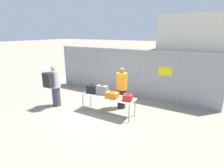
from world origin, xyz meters
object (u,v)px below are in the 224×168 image
Objects in this scene: suitcase_grey at (102,90)px; suitcase_orange at (112,95)px; traveler_hooded at (54,84)px; security_worker_near at (122,88)px; utility_trailer at (179,84)px; inspection_table at (108,97)px; suitcase_red at (128,98)px; suitcase_black at (92,89)px.

suitcase_orange is (0.54, -0.13, -0.07)m from suitcase_grey.
traveler_hooded reaches higher than security_worker_near.
suitcase_grey is 4.90m from utility_trailer.
suitcase_red is at bearing -3.79° from inspection_table.
inspection_table is at bearing 24.25° from traveler_hooded.
suitcase_black is 0.90× the size of suitcase_grey.
suitcase_red is 0.20× the size of security_worker_near.
suitcase_black is 1.24m from security_worker_near.
suitcase_black is 5.15m from utility_trailer.
utility_trailer is at bearing 60.28° from traveler_hooded.
suitcase_grey is at bearing 173.31° from inspection_table.
suitcase_grey is at bearing 166.72° from suitcase_orange.
suitcase_black is 1.16× the size of suitcase_red.
suitcase_grey is 1.17m from suitcase_red.
suitcase_orange is at bearing -13.28° from suitcase_grey.
security_worker_near is (-0.64, 0.80, 0.06)m from suitcase_red.
suitcase_orange is 4.79m from utility_trailer.
utility_trailer is (1.74, 3.61, -0.50)m from security_worker_near.
suitcase_black is at bearing 177.92° from inspection_table.
security_worker_near is at bearing 35.32° from suitcase_black.
security_worker_near is (0.23, 0.75, 0.23)m from inspection_table.
traveler_hooded reaches higher than suitcase_black.
security_worker_near is (0.52, 0.71, -0.01)m from suitcase_grey.
suitcase_orange is 0.12× the size of utility_trailer.
suitcase_black is at bearing 177.02° from suitcase_red.
traveler_hooded is at bearing -167.70° from inspection_table.
security_worker_near reaches higher than utility_trailer.
utility_trailer is (1.09, 4.41, -0.44)m from suitcase_red.
suitcase_grey reaches higher than suitcase_black.
suitcase_red is at bearing -103.92° from utility_trailer.
suitcase_grey is 1.29× the size of suitcase_red.
inspection_table is 1.24× the size of security_worker_near.
suitcase_black is (-0.79, 0.03, 0.22)m from inspection_table.
suitcase_grey is 0.97× the size of suitcase_orange.
suitcase_black is 0.10× the size of utility_trailer.
traveler_hooded is (-2.08, -0.55, 0.08)m from suitcase_grey.
traveler_hooded is (-2.37, -0.52, 0.32)m from inspection_table.
traveler_hooded is at bearing -170.79° from suitcase_orange.
suitcase_red is 0.20× the size of traveler_hooded.
suitcase_orange is (1.03, -0.12, -0.06)m from suitcase_black.
suitcase_black is 0.50m from suitcase_grey.
suitcase_grey is at bearing -117.56° from utility_trailer.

